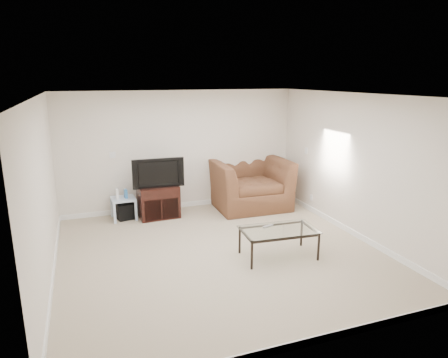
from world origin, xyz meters
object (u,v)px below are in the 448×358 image
object	(u,v)px
subwoofer	(125,211)
coffee_table	(278,243)
side_table	(124,208)
recliner	(250,175)
television	(158,172)
tv_stand	(158,201)

from	to	relation	value
subwoofer	coffee_table	xyz separation A→B (m)	(2.07, -2.62, 0.07)
side_table	subwoofer	size ratio (longest dim) A/B	1.37
side_table	recliner	bearing A→B (deg)	-2.36
television	coffee_table	bearing A→B (deg)	-58.51
subwoofer	recliner	bearing A→B (deg)	-2.81
tv_stand	recliner	distance (m)	2.03
television	recliner	xyz separation A→B (m)	(1.99, 0.03, -0.24)
tv_stand	television	bearing A→B (deg)	-90.00
recliner	coffee_table	size ratio (longest dim) A/B	1.37
tv_stand	subwoofer	xyz separation A→B (m)	(-0.65, 0.13, -0.17)
recliner	side_table	bearing A→B (deg)	178.76
tv_stand	coffee_table	bearing A→B (deg)	-62.74
tv_stand	side_table	bearing A→B (deg)	168.40
subwoofer	television	bearing A→B (deg)	-13.95
tv_stand	subwoofer	world-z (taller)	tv_stand
recliner	coffee_table	world-z (taller)	recliner
subwoofer	coffee_table	distance (m)	3.34
tv_stand	television	size ratio (longest dim) A/B	0.83
television	recliner	distance (m)	2.01
coffee_table	subwoofer	bearing A→B (deg)	128.29
television	subwoofer	world-z (taller)	television
tv_stand	subwoofer	bearing A→B (deg)	166.38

